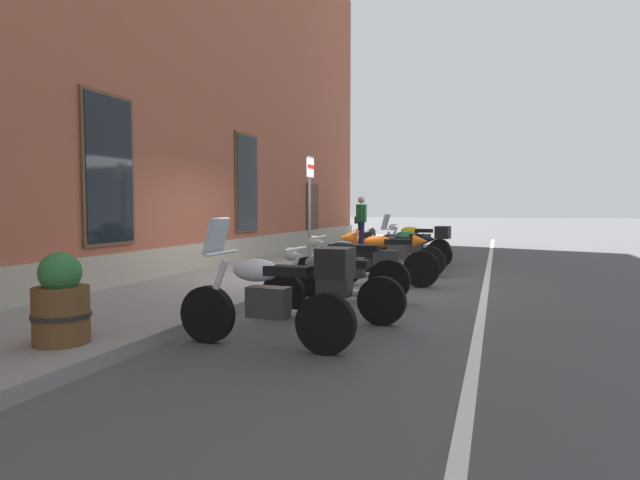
{
  "coord_description": "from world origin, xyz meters",
  "views": [
    {
      "loc": [
        -9.84,
        -3.39,
        1.48
      ],
      "look_at": [
        0.87,
        0.19,
        0.78
      ],
      "focal_mm": 29.9,
      "sensor_mm": 36.0,
      "label": 1
    }
  ],
  "objects_px": {
    "motorcycle_yellow_naked": "(413,243)",
    "motorcycle_green_touring": "(413,245)",
    "motorcycle_grey_naked": "(330,285)",
    "barrel_planter": "(61,303)",
    "motorcycle_orange_sport": "(379,255)",
    "motorcycle_black_sport": "(392,249)",
    "motorcycle_silver_touring": "(274,295)",
    "motorcycle_black_naked": "(347,268)",
    "parking_sign": "(310,196)",
    "pedestrian_striped_shirt": "(361,219)"
  },
  "relations": [
    {
      "from": "motorcycle_yellow_naked",
      "to": "motorcycle_green_touring",
      "type": "bearing_deg",
      "value": -171.09
    },
    {
      "from": "motorcycle_black_naked",
      "to": "barrel_planter",
      "type": "height_order",
      "value": "barrel_planter"
    },
    {
      "from": "motorcycle_grey_naked",
      "to": "pedestrian_striped_shirt",
      "type": "relative_size",
      "value": 1.18
    },
    {
      "from": "motorcycle_orange_sport",
      "to": "barrel_planter",
      "type": "xyz_separation_m",
      "value": [
        -5.74,
        1.91,
        -0.04
      ]
    },
    {
      "from": "motorcycle_green_touring",
      "to": "barrel_planter",
      "type": "xyz_separation_m",
      "value": [
        -9.08,
        2.05,
        -0.0
      ]
    },
    {
      "from": "parking_sign",
      "to": "motorcycle_black_naked",
      "type": "bearing_deg",
      "value": -147.62
    },
    {
      "from": "motorcycle_orange_sport",
      "to": "motorcycle_black_sport",
      "type": "bearing_deg",
      "value": 2.44
    },
    {
      "from": "motorcycle_black_naked",
      "to": "motorcycle_orange_sport",
      "type": "height_order",
      "value": "motorcycle_orange_sport"
    },
    {
      "from": "motorcycle_grey_naked",
      "to": "motorcycle_black_sport",
      "type": "xyz_separation_m",
      "value": [
        4.96,
        0.12,
        0.09
      ]
    },
    {
      "from": "motorcycle_orange_sport",
      "to": "motorcycle_green_touring",
      "type": "distance_m",
      "value": 3.35
    },
    {
      "from": "pedestrian_striped_shirt",
      "to": "motorcycle_black_sport",
      "type": "bearing_deg",
      "value": -159.89
    },
    {
      "from": "motorcycle_grey_naked",
      "to": "barrel_planter",
      "type": "distance_m",
      "value": 3.17
    },
    {
      "from": "pedestrian_striped_shirt",
      "to": "parking_sign",
      "type": "height_order",
      "value": "parking_sign"
    },
    {
      "from": "motorcycle_green_touring",
      "to": "barrel_planter",
      "type": "distance_m",
      "value": 9.31
    },
    {
      "from": "motorcycle_black_sport",
      "to": "motorcycle_yellow_naked",
      "type": "bearing_deg",
      "value": 0.73
    },
    {
      "from": "motorcycle_grey_naked",
      "to": "motorcycle_orange_sport",
      "type": "xyz_separation_m",
      "value": [
        3.24,
        0.05,
        0.11
      ]
    },
    {
      "from": "motorcycle_black_naked",
      "to": "barrel_planter",
      "type": "distance_m",
      "value": 4.51
    },
    {
      "from": "motorcycle_green_touring",
      "to": "motorcycle_yellow_naked",
      "type": "xyz_separation_m",
      "value": [
        1.66,
        0.26,
        -0.05
      ]
    },
    {
      "from": "motorcycle_silver_touring",
      "to": "motorcycle_black_sport",
      "type": "relative_size",
      "value": 0.92
    },
    {
      "from": "motorcycle_grey_naked",
      "to": "motorcycle_silver_touring",
      "type": "bearing_deg",
      "value": 175.29
    },
    {
      "from": "motorcycle_black_naked",
      "to": "parking_sign",
      "type": "distance_m",
      "value": 2.95
    },
    {
      "from": "parking_sign",
      "to": "barrel_planter",
      "type": "bearing_deg",
      "value": 177.51
    },
    {
      "from": "motorcycle_black_sport",
      "to": "motorcycle_green_touring",
      "type": "bearing_deg",
      "value": -7.64
    },
    {
      "from": "motorcycle_green_touring",
      "to": "pedestrian_striped_shirt",
      "type": "height_order",
      "value": "pedestrian_striped_shirt"
    },
    {
      "from": "motorcycle_orange_sport",
      "to": "barrel_planter",
      "type": "bearing_deg",
      "value": 161.6
    },
    {
      "from": "motorcycle_silver_touring",
      "to": "parking_sign",
      "type": "relative_size",
      "value": 0.82
    },
    {
      "from": "motorcycle_orange_sport",
      "to": "pedestrian_striped_shirt",
      "type": "distance_m",
      "value": 8.18
    },
    {
      "from": "motorcycle_grey_naked",
      "to": "pedestrian_striped_shirt",
      "type": "height_order",
      "value": "pedestrian_striped_shirt"
    },
    {
      "from": "motorcycle_black_naked",
      "to": "motorcycle_green_touring",
      "type": "distance_m",
      "value": 4.92
    },
    {
      "from": "pedestrian_striped_shirt",
      "to": "motorcycle_silver_touring",
      "type": "bearing_deg",
      "value": -169.96
    },
    {
      "from": "motorcycle_silver_touring",
      "to": "motorcycle_green_touring",
      "type": "bearing_deg",
      "value": -1.57
    },
    {
      "from": "barrel_planter",
      "to": "motorcycle_green_touring",
      "type": "bearing_deg",
      "value": -12.74
    },
    {
      "from": "motorcycle_orange_sport",
      "to": "pedestrian_striped_shirt",
      "type": "height_order",
      "value": "pedestrian_striped_shirt"
    },
    {
      "from": "motorcycle_yellow_naked",
      "to": "barrel_planter",
      "type": "relative_size",
      "value": 2.26
    },
    {
      "from": "motorcycle_black_sport",
      "to": "motorcycle_black_naked",
      "type": "bearing_deg",
      "value": 177.97
    },
    {
      "from": "motorcycle_yellow_naked",
      "to": "parking_sign",
      "type": "xyz_separation_m",
      "value": [
        -4.3,
        1.51,
        1.22
      ]
    },
    {
      "from": "motorcycle_silver_touring",
      "to": "motorcycle_black_sport",
      "type": "xyz_separation_m",
      "value": [
        6.49,
        -0.01,
        -0.01
      ]
    },
    {
      "from": "motorcycle_black_naked",
      "to": "motorcycle_green_touring",
      "type": "height_order",
      "value": "motorcycle_green_touring"
    },
    {
      "from": "motorcycle_silver_touring",
      "to": "motorcycle_yellow_naked",
      "type": "relative_size",
      "value": 0.98
    },
    {
      "from": "motorcycle_grey_naked",
      "to": "barrel_planter",
      "type": "height_order",
      "value": "barrel_planter"
    },
    {
      "from": "motorcycle_black_sport",
      "to": "barrel_planter",
      "type": "xyz_separation_m",
      "value": [
        -7.46,
        1.84,
        -0.02
      ]
    },
    {
      "from": "motorcycle_grey_naked",
      "to": "motorcycle_black_naked",
      "type": "distance_m",
      "value": 1.69
    },
    {
      "from": "motorcycle_orange_sport",
      "to": "motorcycle_green_touring",
      "type": "xyz_separation_m",
      "value": [
        3.35,
        -0.14,
        -0.03
      ]
    },
    {
      "from": "motorcycle_silver_touring",
      "to": "motorcycle_green_touring",
      "type": "relative_size",
      "value": 0.94
    },
    {
      "from": "motorcycle_green_touring",
      "to": "motorcycle_yellow_naked",
      "type": "distance_m",
      "value": 1.68
    },
    {
      "from": "motorcycle_silver_touring",
      "to": "barrel_planter",
      "type": "bearing_deg",
      "value": 118.0
    },
    {
      "from": "motorcycle_black_sport",
      "to": "motorcycle_silver_touring",
      "type": "bearing_deg",
      "value": 179.95
    },
    {
      "from": "motorcycle_black_naked",
      "to": "motorcycle_orange_sport",
      "type": "bearing_deg",
      "value": -6.91
    },
    {
      "from": "motorcycle_black_naked",
      "to": "parking_sign",
      "type": "bearing_deg",
      "value": 32.38
    },
    {
      "from": "pedestrian_striped_shirt",
      "to": "barrel_planter",
      "type": "relative_size",
      "value": 1.88
    }
  ]
}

